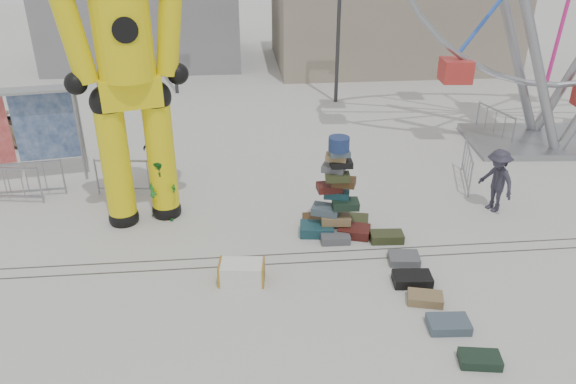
{
  "coord_description": "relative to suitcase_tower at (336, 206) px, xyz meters",
  "views": [
    {
      "loc": [
        -1.36,
        -10.4,
        7.38
      ],
      "look_at": [
        -0.19,
        1.66,
        1.35
      ],
      "focal_mm": 35.0,
      "sensor_mm": 36.0,
      "label": 1
    }
  ],
  "objects": [
    {
      "name": "ground",
      "position": [
        -1.06,
        -2.0,
        -0.73
      ],
      "size": [
        90.0,
        90.0,
        0.0
      ],
      "primitive_type": "plane",
      "color": "#9E9E99",
      "rests_on": "ground"
    },
    {
      "name": "track_line_near",
      "position": [
        -1.06,
        -1.4,
        -0.72
      ],
      "size": [
        40.0,
        0.04,
        0.01
      ],
      "primitive_type": "cube",
      "color": "#47443F",
      "rests_on": "ground"
    },
    {
      "name": "track_line_far",
      "position": [
        -1.06,
        -1.0,
        -0.72
      ],
      "size": [
        40.0,
        0.04,
        0.01
      ],
      "primitive_type": "cube",
      "color": "#47443F",
      "rests_on": "ground"
    },
    {
      "name": "building_right",
      "position": [
        5.94,
        18.0,
        1.77
      ],
      "size": [
        12.0,
        8.0,
        5.0
      ],
      "primitive_type": "cube",
      "color": "gray",
      "rests_on": "ground"
    },
    {
      "name": "building_left",
      "position": [
        -7.06,
        20.0,
        1.47
      ],
      "size": [
        10.0,
        8.0,
        4.4
      ],
      "primitive_type": "cube",
      "color": "gray",
      "rests_on": "ground"
    },
    {
      "name": "suitcase_tower",
      "position": [
        0.0,
        0.0,
        0.0
      ],
      "size": [
        1.92,
        1.62,
        2.6
      ],
      "rotation": [
        0.0,
        0.0,
        -0.18
      ],
      "color": "#173F47",
      "rests_on": "ground"
    },
    {
      "name": "crash_test_dummy",
      "position": [
        -4.96,
        1.15,
        3.33
      ],
      "size": [
        3.06,
        1.35,
        7.69
      ],
      "rotation": [
        0.0,
        0.0,
        0.28
      ],
      "color": "black",
      "rests_on": "ground"
    },
    {
      "name": "banner_scaffold",
      "position": [
        -9.0,
        3.86,
        1.42
      ],
      "size": [
        4.0,
        1.26,
        2.86
      ],
      "rotation": [
        0.0,
        0.0,
        0.15
      ],
      "color": "gray",
      "rests_on": "ground"
    },
    {
      "name": "steamer_trunk",
      "position": [
        -2.44,
        -2.0,
        -0.49
      ],
      "size": [
        1.07,
        0.69,
        0.47
      ],
      "primitive_type": "cube",
      "rotation": [
        0.0,
        0.0,
        -0.11
      ],
      "color": "silver",
      "rests_on": "ground"
    },
    {
      "name": "row_case_0",
      "position": [
        1.2,
        -0.63,
        -0.61
      ],
      "size": [
        0.84,
        0.49,
        0.23
      ],
      "primitive_type": "cube",
      "rotation": [
        0.0,
        0.0,
        -0.06
      ],
      "color": "#32391C",
      "rests_on": "ground"
    },
    {
      "name": "row_case_1",
      "position": [
        1.37,
        -1.59,
        -0.63
      ],
      "size": [
        0.77,
        0.64,
        0.19
      ],
      "primitive_type": "cube",
      "rotation": [
        0.0,
        0.0,
        -0.12
      ],
      "color": "#53555B",
      "rests_on": "ground"
    },
    {
      "name": "row_case_2",
      "position": [
        1.31,
        -2.46,
        -0.61
      ],
      "size": [
        0.88,
        0.59,
        0.23
      ],
      "primitive_type": "cube",
      "rotation": [
        0.0,
        0.0,
        -0.08
      ],
      "color": "black",
      "rests_on": "ground"
    },
    {
      "name": "row_case_3",
      "position": [
        1.39,
        -3.14,
        -0.63
      ],
      "size": [
        0.82,
        0.61,
        0.2
      ],
      "primitive_type": "cube",
      "rotation": [
        0.0,
        0.0,
        -0.26
      ],
      "color": "olive",
      "rests_on": "ground"
    },
    {
      "name": "row_case_4",
      "position": [
        1.58,
        -3.99,
        -0.63
      ],
      "size": [
        0.85,
        0.6,
        0.2
      ],
      "primitive_type": "cube",
      "rotation": [
        0.0,
        0.0,
        -0.07
      ],
      "color": "#43535F",
      "rests_on": "ground"
    },
    {
      "name": "row_case_5",
      "position": [
        1.81,
        -4.99,
        -0.63
      ],
      "size": [
        0.81,
        0.55,
        0.2
      ],
      "primitive_type": "cube",
      "rotation": [
        0.0,
        0.0,
        -0.17
      ],
      "color": "black",
      "rests_on": "ground"
    },
    {
      "name": "barricade_dummy_a",
      "position": [
        -8.96,
        2.48,
        -0.18
      ],
      "size": [
        1.99,
        0.4,
        1.1
      ],
      "primitive_type": null,
      "rotation": [
        0.0,
        0.0,
        -0.15
      ],
      "color": "gray",
      "rests_on": "ground"
    },
    {
      "name": "barricade_dummy_b",
      "position": [
        -8.47,
        2.79,
        -0.18
      ],
      "size": [
        2.0,
        0.24,
        1.1
      ],
      "primitive_type": null,
      "rotation": [
        0.0,
        0.0,
        0.07
      ],
      "color": "gray",
      "rests_on": "ground"
    },
    {
      "name": "barricade_dummy_c",
      "position": [
        -5.52,
        2.68,
        -0.18
      ],
      "size": [
        2.0,
        0.32,
        1.1
      ],
      "primitive_type": null,
      "rotation": [
        0.0,
        0.0,
        -0.11
      ],
      "color": "gray",
      "rests_on": "ground"
    },
    {
      "name": "barricade_wheel_front",
      "position": [
        4.44,
        2.47,
        -0.18
      ],
      "size": [
        0.66,
        1.95,
        1.1
      ],
      "primitive_type": null,
      "rotation": [
        0.0,
        0.0,
        1.29
      ],
      "color": "gray",
      "rests_on": "ground"
    },
    {
      "name": "barricade_wheel_back",
      "position": [
        6.89,
        6.06,
        -0.18
      ],
      "size": [
        0.58,
        1.96,
        1.1
      ],
      "primitive_type": null,
      "rotation": [
        0.0,
        0.0,
        -1.33
      ],
      "color": "gray",
      "rests_on": "ground"
    },
    {
      "name": "pedestrian_red",
      "position": [
        -5.9,
        2.6,
        0.22
      ],
      "size": [
        0.7,
        0.47,
        1.89
      ],
      "primitive_type": "imported",
      "rotation": [
        0.0,
        0.0,
        -0.03
      ],
      "color": "red",
      "rests_on": "ground"
    },
    {
      "name": "pedestrian_green",
      "position": [
        -4.42,
        1.05,
        0.14
      ],
      "size": [
        1.07,
        1.01,
        1.74
      ],
      "primitive_type": "imported",
      "rotation": [
        0.0,
        0.0,
        -0.56
      ],
      "color": "#19641E",
      "rests_on": "ground"
    },
    {
      "name": "pedestrian_black",
      "position": [
        -4.8,
        3.69,
        0.2
      ],
      "size": [
        1.17,
        0.88,
        1.85
      ],
      "primitive_type": "imported",
      "rotation": [
        0.0,
        0.0,
        2.68
      ],
      "color": "black",
      "rests_on": "ground"
    },
    {
      "name": "pedestrian_grey",
      "position": [
        4.54,
        0.73,
        0.16
      ],
      "size": [
        1.02,
        1.31,
        1.78
      ],
      "primitive_type": "imported",
      "rotation": [
        0.0,
        0.0,
        -1.22
      ],
      "color": "#272632",
      "rests_on": "ground"
    },
    {
      "name": "parked_suv",
      "position": [
        -10.61,
        7.39,
        -0.2
      ],
      "size": [
        3.95,
        2.09,
        1.06
      ],
      "primitive_type": "imported",
      "rotation": [
        0.0,
        0.0,
        1.48
      ],
      "color": "#9B8664",
      "rests_on": "ground"
    }
  ]
}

